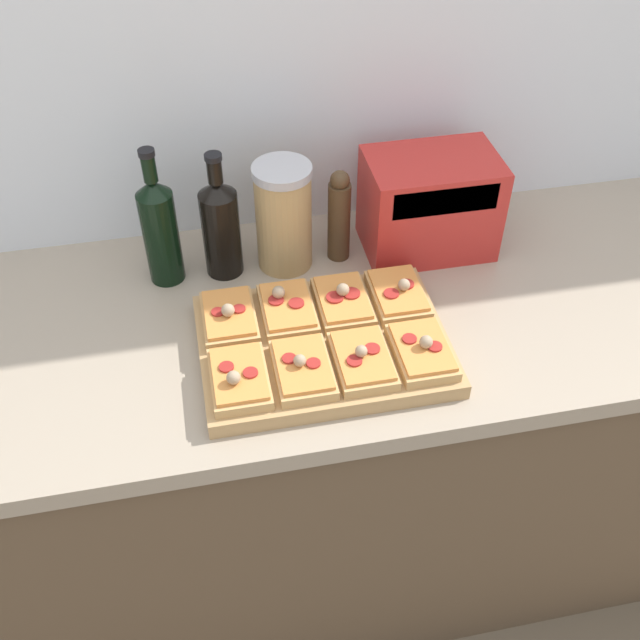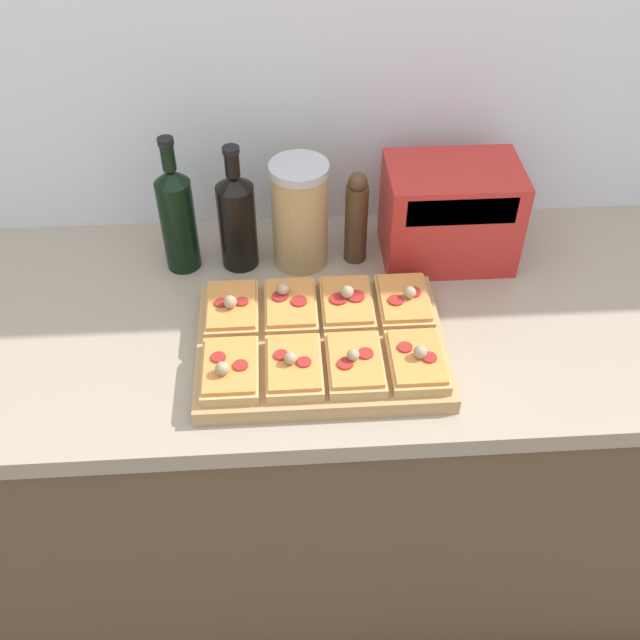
% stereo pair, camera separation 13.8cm
% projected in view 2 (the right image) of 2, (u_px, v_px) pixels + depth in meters
% --- Properties ---
extents(wall_back, '(6.00, 0.06, 2.50)m').
position_uv_depth(wall_back, '(280.00, 63.00, 1.49)').
color(wall_back, silver).
rests_on(wall_back, ground_plane).
extents(kitchen_counter, '(2.63, 0.67, 0.90)m').
position_uv_depth(kitchen_counter, '(296.00, 452.00, 1.78)').
color(kitchen_counter, brown).
rests_on(kitchen_counter, ground_plane).
extents(cutting_board, '(0.46, 0.33, 0.03)m').
position_uv_depth(cutting_board, '(321.00, 345.00, 1.39)').
color(cutting_board, tan).
rests_on(cutting_board, kitchen_counter).
extents(pizza_slice_back_left, '(0.10, 0.15, 0.05)m').
position_uv_depth(pizza_slice_back_left, '(232.00, 308.00, 1.42)').
color(pizza_slice_back_left, tan).
rests_on(pizza_slice_back_left, cutting_board).
extents(pizza_slice_back_midleft, '(0.10, 0.15, 0.05)m').
position_uv_depth(pizza_slice_back_midleft, '(289.00, 305.00, 1.42)').
color(pizza_slice_back_midleft, tan).
rests_on(pizza_slice_back_midleft, cutting_board).
extents(pizza_slice_back_midright, '(0.10, 0.15, 0.05)m').
position_uv_depth(pizza_slice_back_midright, '(347.00, 303.00, 1.43)').
color(pizza_slice_back_midright, tan).
rests_on(pizza_slice_back_midright, cutting_board).
extents(pizza_slice_back_right, '(0.10, 0.15, 0.05)m').
position_uv_depth(pizza_slice_back_right, '(404.00, 301.00, 1.43)').
color(pizza_slice_back_right, tan).
rests_on(pizza_slice_back_right, cutting_board).
extents(pizza_slice_front_left, '(0.10, 0.15, 0.05)m').
position_uv_depth(pizza_slice_front_left, '(230.00, 369.00, 1.30)').
color(pizza_slice_front_left, tan).
rests_on(pizza_slice_front_left, cutting_board).
extents(pizza_slice_front_midleft, '(0.10, 0.15, 0.05)m').
position_uv_depth(pizza_slice_front_midleft, '(293.00, 366.00, 1.31)').
color(pizza_slice_front_midleft, tan).
rests_on(pizza_slice_front_midleft, cutting_board).
extents(pizza_slice_front_midright, '(0.10, 0.15, 0.05)m').
position_uv_depth(pizza_slice_front_midright, '(355.00, 363.00, 1.31)').
color(pizza_slice_front_midright, tan).
rests_on(pizza_slice_front_midright, cutting_board).
extents(pizza_slice_front_right, '(0.10, 0.15, 0.05)m').
position_uv_depth(pizza_slice_front_right, '(417.00, 360.00, 1.32)').
color(pizza_slice_front_right, tan).
rests_on(pizza_slice_front_right, cutting_board).
extents(olive_oil_bottle, '(0.07, 0.07, 0.30)m').
position_uv_depth(olive_oil_bottle, '(177.00, 217.00, 1.51)').
color(olive_oil_bottle, black).
rests_on(olive_oil_bottle, kitchen_counter).
extents(wine_bottle, '(0.08, 0.08, 0.28)m').
position_uv_depth(wine_bottle, '(237.00, 218.00, 1.52)').
color(wine_bottle, black).
rests_on(wine_bottle, kitchen_counter).
extents(grain_jar_tall, '(0.12, 0.12, 0.23)m').
position_uv_depth(grain_jar_tall, '(300.00, 214.00, 1.52)').
color(grain_jar_tall, tan).
rests_on(grain_jar_tall, kitchen_counter).
extents(pepper_mill, '(0.05, 0.05, 0.21)m').
position_uv_depth(pepper_mill, '(356.00, 218.00, 1.54)').
color(pepper_mill, '#47331E').
rests_on(pepper_mill, kitchen_counter).
extents(toaster_oven, '(0.29, 0.18, 0.21)m').
position_uv_depth(toaster_oven, '(450.00, 213.00, 1.54)').
color(toaster_oven, red).
rests_on(toaster_oven, kitchen_counter).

